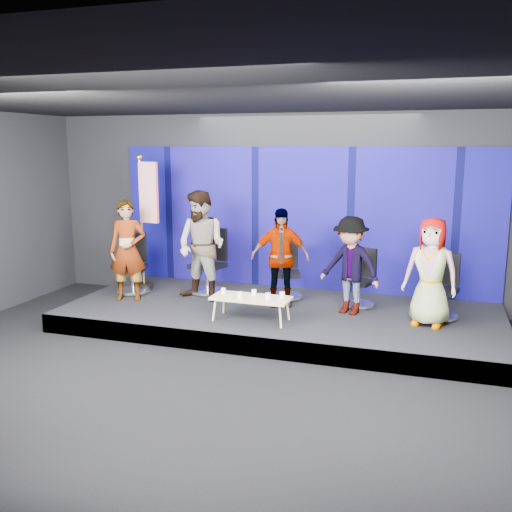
% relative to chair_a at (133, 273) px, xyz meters
% --- Properties ---
extents(ground, '(10.00, 10.00, 0.00)m').
position_rel_chair_a_xyz_m(ground, '(2.82, -2.69, -0.65)').
color(ground, black).
rests_on(ground, ground).
extents(room_walls, '(10.02, 8.02, 3.51)m').
position_rel_chair_a_xyz_m(room_walls, '(2.82, -2.69, 1.78)').
color(room_walls, black).
rests_on(room_walls, ground).
extents(riser, '(7.00, 3.00, 0.30)m').
position_rel_chair_a_xyz_m(riser, '(2.82, -0.19, -0.50)').
color(riser, black).
rests_on(riser, ground).
extents(backdrop, '(7.00, 0.08, 2.60)m').
position_rel_chair_a_xyz_m(backdrop, '(2.82, 1.26, 0.95)').
color(backdrop, '#090863').
rests_on(backdrop, riser).
extents(chair_a, '(0.75, 0.75, 1.06)m').
position_rel_chair_a_xyz_m(chair_a, '(0.00, 0.00, 0.00)').
color(chair_a, silver).
rests_on(chair_a, riser).
extents(panelist_a, '(0.72, 0.58, 1.72)m').
position_rel_chair_a_xyz_m(panelist_a, '(0.19, -0.47, 0.51)').
color(panelist_a, black).
rests_on(panelist_a, riser).
extents(chair_b, '(0.79, 0.79, 1.16)m').
position_rel_chair_a_xyz_m(chair_b, '(1.33, 0.40, 0.03)').
color(chair_b, silver).
rests_on(chair_b, riser).
extents(panelist_b, '(1.06, 0.91, 1.88)m').
position_rel_chair_a_xyz_m(panelist_b, '(1.40, -0.10, 0.59)').
color(panelist_b, black).
rests_on(panelist_b, riser).
extents(chair_c, '(0.71, 0.71, 1.00)m').
position_rel_chair_a_xyz_m(chair_c, '(2.74, 0.48, -0.02)').
color(chair_c, silver).
rests_on(chair_c, riser).
extents(panelist_c, '(1.03, 0.67, 1.63)m').
position_rel_chair_a_xyz_m(panelist_c, '(2.76, -0.02, 0.46)').
color(panelist_c, black).
rests_on(panelist_c, riser).
extents(chair_d, '(0.69, 0.69, 0.96)m').
position_rel_chair_a_xyz_m(chair_d, '(4.03, 0.36, -0.03)').
color(chair_d, silver).
rests_on(chair_d, riser).
extents(panelist_d, '(1.14, 0.88, 1.55)m').
position_rel_chair_a_xyz_m(panelist_d, '(3.93, -0.13, 0.43)').
color(panelist_d, black).
rests_on(panelist_d, riser).
extents(chair_e, '(0.67, 0.67, 0.99)m').
position_rel_chair_a_xyz_m(chair_e, '(5.32, 0.09, -0.02)').
color(chair_e, silver).
rests_on(chair_e, riser).
extents(panelist_e, '(0.88, 0.68, 1.61)m').
position_rel_chair_a_xyz_m(panelist_e, '(5.14, -0.37, 0.46)').
color(panelist_e, black).
rests_on(panelist_e, riser).
extents(coffee_table, '(1.20, 0.53, 0.37)m').
position_rel_chair_a_xyz_m(coffee_table, '(2.57, -0.97, -0.01)').
color(coffee_table, tan).
rests_on(coffee_table, riser).
extents(mug_a, '(0.07, 0.07, 0.08)m').
position_rel_chair_a_xyz_m(mug_a, '(2.10, -0.90, 0.06)').
color(mug_a, white).
rests_on(mug_a, coffee_table).
extents(mug_b, '(0.08, 0.08, 0.10)m').
position_rel_chair_a_xyz_m(mug_b, '(2.43, -1.08, 0.07)').
color(mug_b, white).
rests_on(mug_b, coffee_table).
extents(mug_c, '(0.07, 0.07, 0.09)m').
position_rel_chair_a_xyz_m(mug_c, '(2.58, -0.85, 0.06)').
color(mug_c, white).
rests_on(mug_c, coffee_table).
extents(mug_d, '(0.08, 0.08, 0.09)m').
position_rel_chair_a_xyz_m(mug_d, '(2.85, -1.01, 0.06)').
color(mug_d, white).
rests_on(mug_d, coffee_table).
extents(mug_e, '(0.08, 0.08, 0.09)m').
position_rel_chair_a_xyz_m(mug_e, '(3.03, -0.87, 0.06)').
color(mug_e, white).
rests_on(mug_e, coffee_table).
extents(flag_stand, '(0.56, 0.33, 2.47)m').
position_rel_chair_a_xyz_m(flag_stand, '(0.18, 0.23, 0.96)').
color(flag_stand, black).
rests_on(flag_stand, riser).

